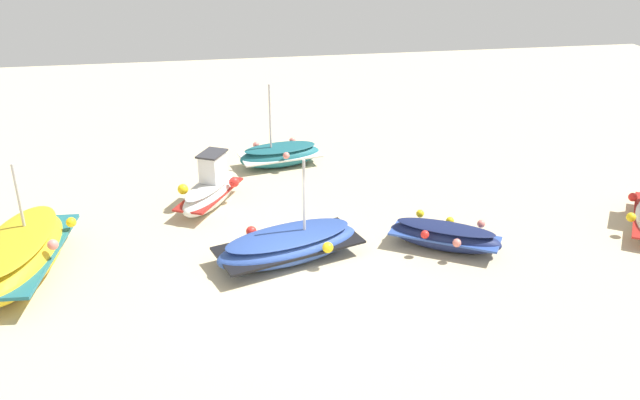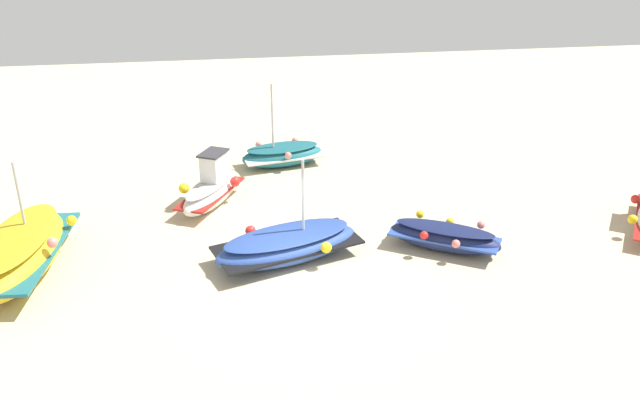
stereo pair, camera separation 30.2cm
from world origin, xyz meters
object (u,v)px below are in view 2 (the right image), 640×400
at_px(fishing_boat_4, 283,154).
at_px(fishing_boat_0, 444,237).
at_px(fishing_boat_5, 211,189).
at_px(fishing_boat_2, 21,252).
at_px(fishing_boat_1, 288,245).

bearing_deg(fishing_boat_4, fishing_boat_0, -73.28).
distance_m(fishing_boat_0, fishing_boat_5, 7.87).
xyz_separation_m(fishing_boat_2, fishing_boat_5, (-5.12, -3.70, -0.09)).
height_order(fishing_boat_0, fishing_boat_2, fishing_boat_2).
xyz_separation_m(fishing_boat_0, fishing_boat_4, (3.95, -7.41, 0.03)).
bearing_deg(fishing_boat_4, fishing_boat_1, -106.15).
bearing_deg(fishing_boat_1, fishing_boat_5, -80.75).
height_order(fishing_boat_4, fishing_boat_5, fishing_boat_4).
distance_m(fishing_boat_1, fishing_boat_2, 7.23).
relative_size(fishing_boat_0, fishing_boat_4, 1.01).
distance_m(fishing_boat_4, fishing_boat_5, 4.22).
relative_size(fishing_boat_2, fishing_boat_5, 1.50).
bearing_deg(fishing_boat_0, fishing_boat_4, 149.37).
bearing_deg(fishing_boat_2, fishing_boat_0, 93.71).
relative_size(fishing_boat_4, fishing_boat_5, 1.02).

